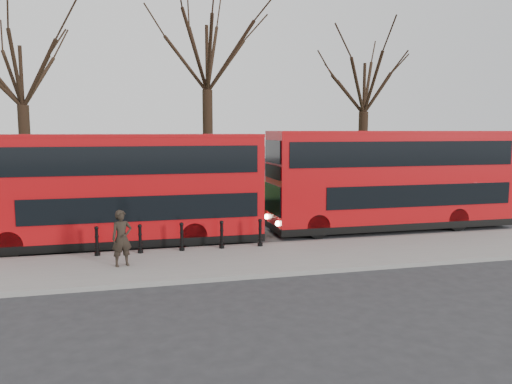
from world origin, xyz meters
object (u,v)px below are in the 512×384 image
object	(u,v)px
bollard_row	(182,237)
bus_lead	(121,190)
pedestrian	(122,238)
bus_rear	(391,180)

from	to	relation	value
bollard_row	bus_lead	world-z (taller)	bus_lead
bus_lead	bollard_row	bearing A→B (deg)	-43.19
bollard_row	bus_lead	bearing A→B (deg)	136.81
bus_lead	pedestrian	size ratio (longest dim) A/B	6.00
bollard_row	bus_lead	xyz separation A→B (m)	(-2.13, 2.00, 1.56)
bus_rear	pedestrian	size ratio (longest dim) A/B	6.17
bus_rear	pedestrian	distance (m)	12.69
bus_rear	bollard_row	bearing A→B (deg)	-165.66
bollard_row	bus_lead	distance (m)	3.32
bus_rear	pedestrian	bearing A→B (deg)	-160.88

